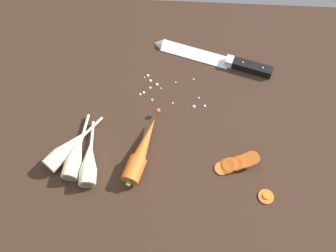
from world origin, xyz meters
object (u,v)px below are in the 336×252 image
whole_carrot (141,151)px  carrot_slice_stack (237,163)px  parsnip_mid_left (66,150)px  parsnip_mid_right (89,163)px  chefs_knife (209,57)px  carrot_slice_stray_near (266,196)px  parsnip_front (76,156)px

whole_carrot → carrot_slice_stack: size_ratio=2.02×
parsnip_mid_left → parsnip_mid_right: 6.74cm
chefs_knife → carrot_slice_stray_near: bearing=-72.2°
parsnip_mid_right → whole_carrot: bearing=16.6°
parsnip_mid_right → carrot_slice_stray_near: bearing=-7.3°
whole_carrot → parsnip_mid_right: 12.52cm
parsnip_mid_left → carrot_slice_stray_near: size_ratio=4.53×
parsnip_mid_right → parsnip_front: bearing=155.2°
parsnip_mid_left → carrot_slice_stray_near: parsnip_mid_left is taller
chefs_knife → whole_carrot: whole_carrot is taller
carrot_slice_stray_near → parsnip_front: bearing=171.2°
whole_carrot → parsnip_front: size_ratio=1.18×
carrot_slice_stray_near → parsnip_mid_right: bearing=172.7°
chefs_knife → parsnip_front: (-31.69, -33.49, 1.33)cm
parsnip_front → parsnip_mid_right: same height
chefs_knife → whole_carrot: 35.48cm
whole_carrot → parsnip_front: whole_carrot is taller
parsnip_mid_right → carrot_slice_stray_near: 41.56cm
parsnip_front → carrot_slice_stack: (38.27, 0.63, -0.78)cm
chefs_knife → carrot_slice_stray_near: size_ratio=9.66×
carrot_slice_stray_near → parsnip_mid_left: bearing=170.0°
whole_carrot → parsnip_mid_left: (-18.02, -0.54, -0.12)cm
parsnip_front → carrot_slice_stray_near: 45.20cm
parsnip_mid_left → parsnip_mid_right: size_ratio=0.92×
parsnip_mid_left → carrot_slice_stray_near: bearing=-10.0°
chefs_knife → parsnip_front: parsnip_front is taller
parsnip_front → carrot_slice_stack: bearing=0.9°
parsnip_front → carrot_slice_stray_near: bearing=-8.8°
parsnip_front → parsnip_mid_right: 3.81cm
whole_carrot → parsnip_mid_left: bearing=-178.3°
parsnip_front → parsnip_mid_left: same height
carrot_slice_stack → parsnip_mid_left: bearing=178.9°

